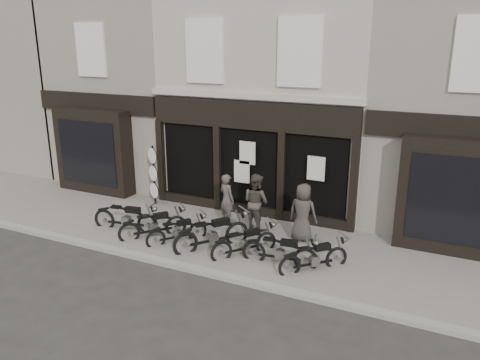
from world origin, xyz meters
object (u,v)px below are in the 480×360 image
at_px(man_centre, 256,202).
at_px(motorcycle_6, 314,260).
at_px(motorcycle_1, 154,227).
at_px(motorcycle_2, 178,233).
at_px(man_right, 303,212).
at_px(advert_sign_post, 154,178).
at_px(motorcycle_3, 213,236).
at_px(motorcycle_5, 280,254).
at_px(motorcycle_4, 245,245).
at_px(motorcycle_0, 127,220).
at_px(man_left, 227,199).

bearing_deg(man_centre, motorcycle_6, 164.29).
relative_size(motorcycle_1, motorcycle_6, 1.08).
bearing_deg(motorcycle_1, motorcycle_2, -49.99).
xyz_separation_m(motorcycle_2, motorcycle_6, (4.10, 0.03, 0.02)).
distance_m(man_right, advert_sign_post, 5.77).
bearing_deg(motorcycle_6, advert_sign_post, 114.15).
height_order(motorcycle_1, man_right, man_right).
distance_m(motorcycle_1, motorcycle_6, 4.95).
bearing_deg(motorcycle_3, motorcycle_5, -56.56).
relative_size(motorcycle_4, motorcycle_6, 1.09).
height_order(motorcycle_1, motorcycle_2, motorcycle_1).
bearing_deg(man_centre, advert_sign_post, 14.14).
bearing_deg(motorcycle_0, motorcycle_4, -10.31).
relative_size(motorcycle_2, motorcycle_6, 1.02).
distance_m(motorcycle_2, motorcycle_5, 3.20).
distance_m(motorcycle_4, advert_sign_post, 5.20).
xyz_separation_m(motorcycle_5, advert_sign_post, (-5.69, 2.40, 0.71)).
height_order(motorcycle_5, advert_sign_post, advert_sign_post).
xyz_separation_m(motorcycle_6, man_left, (-3.43, 1.82, 0.56)).
xyz_separation_m(motorcycle_4, man_right, (1.11, 1.57, 0.60)).
distance_m(motorcycle_3, motorcycle_6, 2.98).
height_order(motorcycle_3, man_right, man_right).
bearing_deg(motorcycle_3, motorcycle_4, -53.93).
height_order(motorcycle_0, man_left, man_left).
distance_m(motorcycle_1, motorcycle_5, 4.04).
height_order(man_centre, man_right, man_centre).
xyz_separation_m(motorcycle_0, motorcycle_5, (5.12, -0.12, -0.03)).
distance_m(motorcycle_6, man_right, 1.93).
bearing_deg(man_left, motorcycle_0, 57.91).
distance_m(motorcycle_0, motorcycle_2, 1.92).
height_order(motorcycle_2, motorcycle_6, motorcycle_6).
relative_size(man_left, man_centre, 0.93).
distance_m(motorcycle_3, advert_sign_post, 4.32).
bearing_deg(motorcycle_6, motorcycle_4, 132.33).
relative_size(motorcycle_1, motorcycle_4, 0.99).
bearing_deg(advert_sign_post, motorcycle_1, -30.94).
relative_size(motorcycle_2, man_right, 0.94).
xyz_separation_m(motorcycle_0, motorcycle_3, (3.04, -0.00, 0.03)).
relative_size(man_left, advert_sign_post, 0.73).
bearing_deg(motorcycle_2, man_left, 17.10).
bearing_deg(motorcycle_3, motorcycle_0, 126.65).
relative_size(motorcycle_0, motorcycle_3, 1.08).
relative_size(motorcycle_5, man_left, 1.25).
xyz_separation_m(motorcycle_4, motorcycle_6, (1.98, -0.05, -0.01)).
bearing_deg(motorcycle_2, man_right, -26.21).
height_order(motorcycle_1, motorcycle_5, motorcycle_1).
relative_size(motorcycle_5, advert_sign_post, 0.91).
relative_size(motorcycle_1, motorcycle_5, 0.84).
bearing_deg(advert_sign_post, man_left, 14.81).
height_order(motorcycle_1, advert_sign_post, advert_sign_post).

